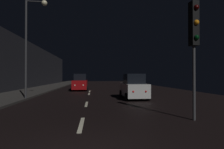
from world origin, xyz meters
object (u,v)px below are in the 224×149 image
at_px(traffic_light_near_right, 194,33).
at_px(car_approaching_headlights, 80,83).
at_px(streetlamp_overhead, 32,34).
at_px(car_parked_right_near, 134,87).

xyz_separation_m(traffic_light_near_right, car_approaching_headlights, (-6.03, 17.05, -2.70)).
xyz_separation_m(streetlamp_overhead, car_approaching_headlights, (3.12, 9.57, -4.19)).
height_order(streetlamp_overhead, car_approaching_headlights, streetlamp_overhead).
height_order(car_approaching_headlights, car_parked_right_near, car_approaching_headlights).
xyz_separation_m(traffic_light_near_right, streetlamp_overhead, (-9.15, 7.48, 1.49)).
xyz_separation_m(streetlamp_overhead, car_parked_right_near, (8.25, 0.14, -4.25)).
bearing_deg(car_approaching_headlights, streetlamp_overhead, -18.06).
relative_size(traffic_light_near_right, car_parked_right_near, 1.23).
distance_m(streetlamp_overhead, car_approaching_headlights, 10.90).
bearing_deg(car_parked_right_near, streetlamp_overhead, 90.98).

